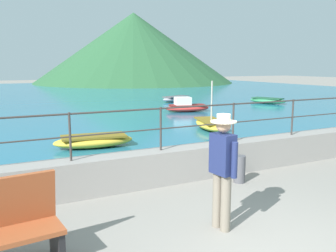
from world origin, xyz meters
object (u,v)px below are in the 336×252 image
Objects in this scene: bollard at (240,169)px; boat_4 at (210,124)px; boat_2 at (94,141)px; boat_0 at (176,99)px; boat_3 at (268,100)px; boat_1 at (186,107)px; person_walking at (222,166)px.

bollard is 0.23× the size of boat_4.
boat_2 is at bearing -168.65° from boat_4.
boat_0 is 10.44m from boat_4.
boat_4 is (-8.28, -6.03, 0.01)m from boat_3.
bollard is at bearing -114.22° from boat_1.
boat_4 is at bearing -143.92° from boat_3.
boat_2 and boat_3 have the same top height.
boat_2 is at bearing 92.76° from person_walking.
person_walking is 2.39m from bollard.
boat_0 is 1.00× the size of boat_4.
person_walking is 0.71× the size of boat_4.
bollard is 16.42m from boat_0.
boat_3 is 1.00× the size of boat_4.
boat_4 reaches higher than boat_3.
bollard is 6.01m from boat_4.
boat_1 is (6.21, 11.85, -0.65)m from person_walking.
boat_0 is 1.01× the size of boat_1.
person_walking is 18.16m from boat_3.
boat_2 is at bearing 113.51° from bollard.
bollard is 0.23× the size of boat_1.
boat_4 is at bearing 62.16° from bollard.
person_walking is 13.39m from boat_1.
bollard is at bearing 45.10° from person_walking.
person_walking is at bearing -87.24° from boat_2.
boat_0 is (8.19, 16.66, -0.72)m from person_walking.
person_walking reaches higher than boat_2.
boat_2 is at bearing -128.48° from boat_0.
boat_1 reaches higher than boat_0.
bollard is 0.23× the size of boat_0.
boat_4 is at bearing -110.06° from boat_1.
person_walking is 18.58m from boat_0.
person_walking is 0.71× the size of boat_1.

